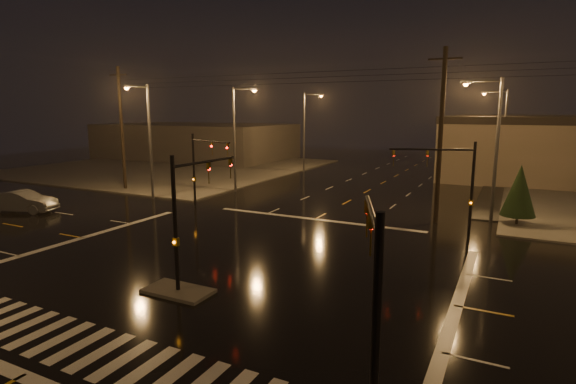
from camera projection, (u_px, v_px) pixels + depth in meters
name	position (u px, v px, depth m)	size (l,w,h in m)	color
ground	(230.00, 265.00, 23.05)	(140.00, 140.00, 0.00)	black
sidewalk_nw	(172.00, 167.00, 62.67)	(36.00, 36.00, 0.12)	#4B4943
median_island	(178.00, 291.00, 19.52)	(3.00, 1.60, 0.15)	#4B4943
crosswalk	(80.00, 345.00, 15.14)	(15.00, 2.60, 0.01)	beige
stop_bar_near	(22.00, 376.00, 13.38)	(16.00, 0.50, 0.01)	beige
stop_bar_far	(315.00, 219.00, 32.71)	(16.00, 0.50, 0.01)	beige
commercial_block	(196.00, 141.00, 74.94)	(30.00, 18.00, 5.60)	#433D3A
signal_mast_median	(189.00, 204.00, 19.68)	(0.25, 4.59, 6.00)	black
signal_mast_ne	(454.00, 178.00, 27.07)	(4.84, 1.86, 6.00)	black
signal_mast_nw	(201.00, 162.00, 35.48)	(4.84, 1.86, 6.00)	black
signal_mast_se	(373.00, 311.00, 9.29)	(1.55, 3.87, 6.00)	black
streetlight_1	(237.00, 132.00, 42.78)	(2.77, 0.32, 10.00)	#38383A
streetlight_2	(306.00, 127.00, 56.84)	(2.77, 0.32, 10.00)	#38383A
streetlight_3	(492.00, 140.00, 31.12)	(2.77, 0.32, 10.00)	#38383A
streetlight_4	(501.00, 129.00, 48.70)	(2.77, 0.32, 10.00)	#38383A
streetlight_5	(147.00, 134.00, 38.92)	(0.32, 2.77, 10.00)	#38383A
utility_pole_0	(122.00, 128.00, 43.99)	(2.20, 0.32, 12.00)	black
utility_pole_1	(441.00, 135.00, 30.71)	(2.20, 0.32, 12.00)	black
conifer_0	(519.00, 190.00, 30.47)	(2.26, 2.26, 4.24)	black
car_crossing	(22.00, 201.00, 34.88)	(1.80, 5.17, 1.70)	slate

